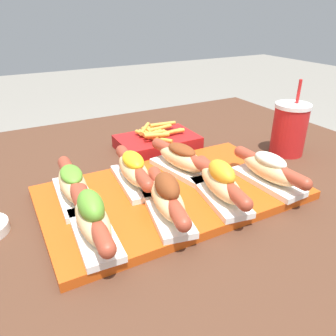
{
  "coord_description": "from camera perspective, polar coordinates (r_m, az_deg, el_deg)",
  "views": [
    {
      "loc": [
        -0.32,
        -0.55,
        1.09
      ],
      "look_at": [
        -0.03,
        -0.02,
        0.79
      ],
      "focal_mm": 35.0,
      "sensor_mm": 36.0,
      "label": 1
    }
  ],
  "objects": [
    {
      "name": "hot_dog_6",
      "position": [
        0.73,
        2.37,
        1.65
      ],
      "size": [
        0.09,
        0.2,
        0.07
      ],
      "color": "white",
      "rests_on": "serving_tray"
    },
    {
      "name": "hot_dog_0",
      "position": [
        0.54,
        -13.04,
        -8.53
      ],
      "size": [
        0.07,
        0.2,
        0.08
      ],
      "color": "white",
      "rests_on": "serving_tray"
    },
    {
      "name": "serving_tray",
      "position": [
        0.68,
        0.8,
        -4.34
      ],
      "size": [
        0.52,
        0.31,
        0.02
      ],
      "color": "#CC4C14",
      "rests_on": "patio_table"
    },
    {
      "name": "hot_dog_4",
      "position": [
        0.66,
        -16.27,
        -2.68
      ],
      "size": [
        0.07,
        0.2,
        0.06
      ],
      "color": "white",
      "rests_on": "serving_tray"
    },
    {
      "name": "hot_dog_2",
      "position": [
        0.64,
        9.17,
        -2.57
      ],
      "size": [
        0.09,
        0.2,
        0.08
      ],
      "color": "white",
      "rests_on": "serving_tray"
    },
    {
      "name": "hot_dog_5",
      "position": [
        0.69,
        -6.03,
        -0.29
      ],
      "size": [
        0.07,
        0.2,
        0.07
      ],
      "color": "white",
      "rests_on": "serving_tray"
    },
    {
      "name": "drink_cup",
      "position": [
        0.92,
        20.38,
        6.4
      ],
      "size": [
        0.09,
        0.09,
        0.2
      ],
      "color": "red",
      "rests_on": "patio_table"
    },
    {
      "name": "hot_dog_1",
      "position": [
        0.58,
        -0.18,
        -5.21
      ],
      "size": [
        0.09,
        0.2,
        0.08
      ],
      "color": "white",
      "rests_on": "serving_tray"
    },
    {
      "name": "patio_table",
      "position": [
        0.97,
        1.26,
        -22.32
      ],
      "size": [
        1.24,
        1.12,
        0.74
      ],
      "color": "#4C2D1E",
      "rests_on": "ground_plane"
    },
    {
      "name": "hot_dog_3",
      "position": [
        0.72,
        17.17,
        -0.26
      ],
      "size": [
        0.07,
        0.2,
        0.07
      ],
      "color": "white",
      "rests_on": "serving_tray"
    },
    {
      "name": "fries_basket",
      "position": [
        0.91,
        -1.87,
        4.66
      ],
      "size": [
        0.22,
        0.15,
        0.06
      ],
      "color": "#B21919",
      "rests_on": "patio_table"
    }
  ]
}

